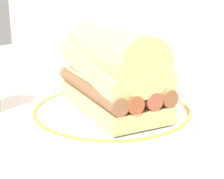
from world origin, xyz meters
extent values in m
plane|color=silver|center=(0.00, 0.00, 0.00)|extent=(1.50, 1.50, 0.00)
cylinder|color=white|center=(-0.01, 0.02, 0.01)|extent=(0.27, 0.27, 0.01)
torus|color=#B29333|center=(-0.01, 0.02, 0.01)|extent=(0.25, 0.25, 0.01)
cube|color=#D5B973|center=(-0.01, 0.02, 0.03)|extent=(0.23, 0.17, 0.03)
cylinder|color=brown|center=(-0.02, -0.02, 0.05)|extent=(0.20, 0.11, 0.02)
cylinder|color=brown|center=(-0.01, 0.00, 0.05)|extent=(0.20, 0.11, 0.02)
cylinder|color=#964A38|center=(0.00, 0.03, 0.05)|extent=(0.20, 0.11, 0.02)
cylinder|color=brown|center=(0.01, 0.05, 0.05)|extent=(0.20, 0.11, 0.02)
cube|color=#EAD67A|center=(-0.01, 0.02, 0.07)|extent=(0.19, 0.15, 0.01)
cube|color=#D9BD7A|center=(-0.01, 0.02, 0.09)|extent=(0.23, 0.18, 0.06)
cylinder|color=#D6BA70|center=(-0.01, 0.02, 0.10)|extent=(0.22, 0.16, 0.08)
camera|label=1|loc=(0.33, -0.39, 0.20)|focal=54.84mm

